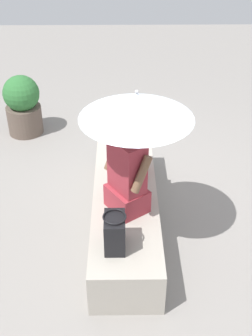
# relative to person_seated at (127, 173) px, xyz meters

# --- Properties ---
(ground_plane) EXTENTS (14.00, 14.00, 0.00)m
(ground_plane) POSITION_rel_person_seated_xyz_m (-0.25, -0.02, -0.81)
(ground_plane) COLOR gray
(stone_bench) EXTENTS (2.18, 0.61, 0.42)m
(stone_bench) POSITION_rel_person_seated_xyz_m (-0.25, -0.02, -0.60)
(stone_bench) COLOR #A8A093
(stone_bench) RESTS_ON ground
(person_seated) EXTENTS (0.50, 0.43, 0.90)m
(person_seated) POSITION_rel_person_seated_xyz_m (0.00, 0.00, 0.00)
(person_seated) COLOR #992D38
(person_seated) RESTS_ON stone_bench
(parasol) EXTENTS (0.94, 0.94, 1.12)m
(parasol) POSITION_rel_person_seated_xyz_m (-0.07, 0.08, 0.59)
(parasol) COLOR #B7B7BC
(parasol) RESTS_ON stone_bench
(handbag_black) EXTENTS (0.30, 0.23, 0.37)m
(handbag_black) POSITION_rel_person_seated_xyz_m (-0.60, 0.07, -0.20)
(handbag_black) COLOR #B2333D
(handbag_black) RESTS_ON stone_bench
(tote_bag_canvas) EXTENTS (0.25, 0.19, 0.32)m
(tote_bag_canvas) POSITION_rel_person_seated_xyz_m (0.49, -0.10, -0.23)
(tote_bag_canvas) COLOR black
(tote_bag_canvas) RESTS_ON stone_bench
(magazine) EXTENTS (0.34, 0.29, 0.01)m
(magazine) POSITION_rel_person_seated_xyz_m (-0.95, 0.03, -0.38)
(magazine) COLOR #EAE04C
(magazine) RESTS_ON stone_bench
(planter_far) EXTENTS (0.47, 0.47, 0.81)m
(planter_far) POSITION_rel_person_seated_xyz_m (-2.15, -1.35, -0.40)
(planter_far) COLOR brown
(planter_far) RESTS_ON ground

